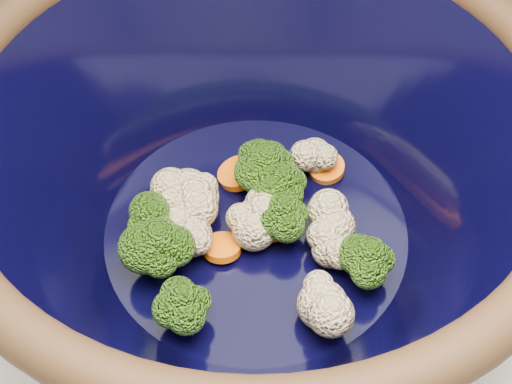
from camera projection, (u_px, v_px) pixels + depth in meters
The scene contains 2 objects.
mixing_bowl at pixel (256, 176), 0.47m from camera, with size 0.47×0.47×0.17m.
vegetable_pile at pixel (244, 215), 0.49m from camera, with size 0.17×0.16×0.05m.
Camera 1 is at (-0.05, -0.39, 1.35)m, focal length 50.00 mm.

